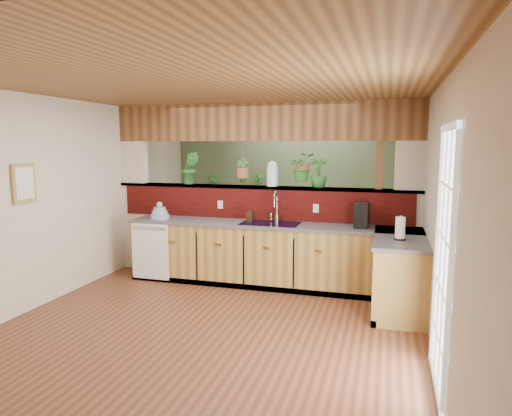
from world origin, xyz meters
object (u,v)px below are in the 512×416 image
(dish_stack, at_px, (160,213))
(glass_jar, at_px, (272,174))
(faucet, at_px, (276,205))
(coffee_maker, at_px, (362,216))
(paper_towel, at_px, (400,229))
(soap_dispenser, at_px, (250,215))
(shelving_console, at_px, (242,222))

(dish_stack, height_order, glass_jar, glass_jar)
(faucet, xyz_separation_m, coffee_maker, (1.21, -0.12, -0.09))
(paper_towel, xyz_separation_m, glass_jar, (-1.80, 1.03, 0.54))
(soap_dispenser, bearing_deg, glass_jar, 52.12)
(dish_stack, bearing_deg, coffee_maker, 1.63)
(faucet, height_order, soap_dispenser, faucet)
(dish_stack, height_order, paper_towel, paper_towel)
(soap_dispenser, xyz_separation_m, shelving_console, (-0.84, 2.22, -0.50))
(dish_stack, height_order, coffee_maker, coffee_maker)
(shelving_console, bearing_deg, glass_jar, -72.93)
(soap_dispenser, xyz_separation_m, glass_jar, (0.25, 0.32, 0.57))
(glass_jar, bearing_deg, coffee_maker, -14.45)
(glass_jar, height_order, shelving_console, glass_jar)
(paper_towel, height_order, shelving_console, paper_towel)
(dish_stack, distance_m, coffee_maker, 2.95)
(coffee_maker, relative_size, paper_towel, 1.17)
(dish_stack, xyz_separation_m, shelving_console, (0.55, 2.32, -0.48))
(shelving_console, bearing_deg, soap_dispenser, -81.94)
(coffee_maker, bearing_deg, shelving_console, 139.86)
(faucet, xyz_separation_m, soap_dispenser, (-0.36, -0.10, -0.14))
(soap_dispenser, height_order, paper_towel, paper_towel)
(faucet, distance_m, dish_stack, 1.76)
(paper_towel, distance_m, shelving_console, 4.14)
(dish_stack, relative_size, coffee_maker, 0.86)
(dish_stack, height_order, soap_dispenser, dish_stack)
(coffee_maker, height_order, shelving_console, coffee_maker)
(coffee_maker, height_order, glass_jar, glass_jar)
(dish_stack, relative_size, soap_dispenser, 1.40)
(dish_stack, bearing_deg, glass_jar, 14.56)
(paper_towel, bearing_deg, dish_stack, 169.91)
(coffee_maker, xyz_separation_m, paper_towel, (0.48, -0.69, -0.02))
(coffee_maker, xyz_separation_m, glass_jar, (-1.32, 0.34, 0.52))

